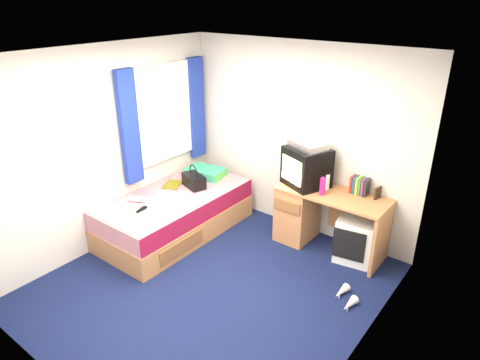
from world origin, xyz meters
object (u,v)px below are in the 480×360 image
Objects in this scene: aerosol_can at (327,182)px; white_heels at (345,298)px; crt_tv at (306,167)px; pink_water_bottle at (322,187)px; desk at (311,212)px; remote_control at (142,209)px; storage_cube at (357,239)px; magazine at (173,185)px; bed at (176,214)px; towel at (177,205)px; colour_swatch_fan at (141,212)px; vcr at (308,145)px; picture_frame at (378,193)px; pillow at (205,172)px; water_bottle at (137,199)px; handbag at (194,180)px.

white_heels is at bearing -49.95° from aerosol_can.
crt_tv is 0.34m from pink_water_bottle.
desk is 1.24m from white_heels.
pink_water_bottle is 2.12m from remote_control.
storage_cube is 1.92× the size of magazine.
crt_tv is 1.69× the size of white_heels.
bed is 5.60× the size of white_heels.
aerosol_can is 1.79m from towel.
storage_cube is 2.44× the size of colour_swatch_fan.
crt_tv is 3.05× the size of pink_water_bottle.
picture_frame is (0.83, 0.16, -0.44)m from vcr.
colour_swatch_fan reaches higher than white_heels.
towel is (0.39, -0.94, -0.00)m from pillow.
pillow is 2.60× the size of water_bottle.
storage_cube is 2.71× the size of pink_water_bottle.
handbag is 1.92× the size of water_bottle.
picture_frame is 2.32m from towel.
bed is at bearing -167.66° from storage_cube.
towel is 2.06× the size of remote_control.
magazine is 0.76m from remote_control.
magazine is 0.82m from colour_swatch_fan.
pink_water_bottle reaches higher than colour_swatch_fan.
desk is 0.50m from pink_water_bottle.
bed is 0.41m from magazine.
water_bottle reaches higher than bed.
desk is 6.50× the size of water_bottle.
aerosol_can reaches higher than desk.
towel is at bearing -171.22° from white_heels.
remote_control reaches higher than storage_cube.
pink_water_bottle reaches higher than picture_frame.
remote_control is (0.22, -0.11, -0.03)m from water_bottle.
pillow reaches higher than remote_control.
desk is 3.39× the size of handbag.
colour_swatch_fan is (-1.61, -1.49, -0.30)m from aerosol_can.
handbag reaches higher than bed.
bed is at bearing -178.32° from white_heels.
vcr is 2.15× the size of aerosol_can.
vcr is at bearing 32.29° from bed.
aerosol_can reaches higher than bed.
pink_water_bottle is (-0.44, -0.11, 0.58)m from storage_cube.
crt_tv is at bearing 140.47° from white_heels.
white_heels is at bearing 8.78° from towel.
picture_frame is (2.22, 1.04, 0.55)m from bed.
remote_control is (-2.22, -1.57, -0.27)m from picture_frame.
remote_control is (-0.30, -0.28, -0.04)m from towel.
pink_water_bottle is at bearing 1.82° from pillow.
storage_cube is 0.89× the size of crt_tv.
picture_frame is (0.11, 0.19, 0.55)m from storage_cube.
desk is at bearing 37.13° from water_bottle.
pillow is 1.63m from vcr.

